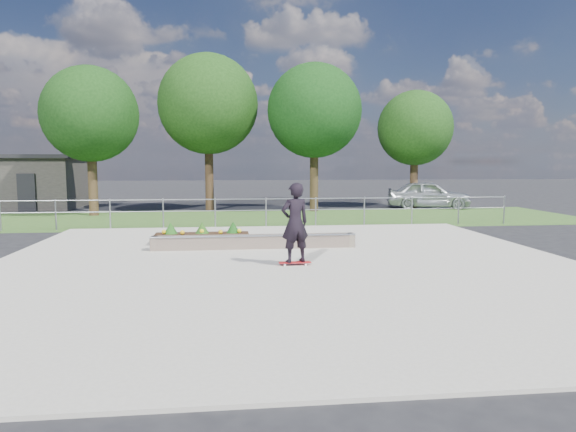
% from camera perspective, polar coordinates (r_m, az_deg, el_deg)
% --- Properties ---
extents(ground, '(120.00, 120.00, 0.00)m').
position_cam_1_polar(ground, '(13.06, -0.13, -5.51)').
color(ground, black).
rests_on(ground, ground).
extents(grass_verge, '(30.00, 8.00, 0.02)m').
position_cam_1_polar(grass_verge, '(23.90, -3.04, -0.21)').
color(grass_verge, '#325321').
rests_on(grass_verge, ground).
extents(concrete_slab, '(15.00, 15.00, 0.06)m').
position_cam_1_polar(concrete_slab, '(13.06, -0.13, -5.38)').
color(concrete_slab, '#A8A395').
rests_on(concrete_slab, ground).
extents(fence, '(20.06, 0.06, 1.20)m').
position_cam_1_polar(fence, '(20.35, -2.46, 0.84)').
color(fence, gray).
rests_on(fence, ground).
extents(building, '(8.40, 5.40, 3.00)m').
position_cam_1_polar(building, '(33.21, -28.79, 3.41)').
color(building, '#2D2B28').
rests_on(building, ground).
extents(tree_far_left, '(4.55, 4.55, 7.15)m').
position_cam_1_polar(tree_far_left, '(26.64, -21.13, 10.48)').
color(tree_far_left, '#362515').
rests_on(tree_far_left, ground).
extents(tree_mid_left, '(5.25, 5.25, 8.25)m').
position_cam_1_polar(tree_mid_left, '(27.90, -8.87, 12.14)').
color(tree_mid_left, black).
rests_on(tree_mid_left, ground).
extents(tree_mid_right, '(4.90, 4.90, 7.70)m').
position_cam_1_polar(tree_mid_right, '(27.21, 2.95, 11.57)').
color(tree_mid_right, '#2F2213').
rests_on(tree_mid_right, ground).
extents(tree_far_right, '(4.20, 4.20, 6.60)m').
position_cam_1_polar(tree_far_right, '(30.14, 13.95, 9.43)').
color(tree_far_right, '#302013').
rests_on(tree_far_right, ground).
extents(grind_ledge, '(6.00, 0.44, 0.43)m').
position_cam_1_polar(grind_ledge, '(15.22, -3.76, -2.85)').
color(grind_ledge, brown).
rests_on(grind_ledge, concrete_slab).
extents(planter_bed, '(3.00, 1.20, 0.61)m').
position_cam_1_polar(planter_bed, '(16.68, -9.55, -2.21)').
color(planter_bed, black).
rests_on(planter_bed, concrete_slab).
extents(skateboarder, '(0.83, 0.66, 2.05)m').
position_cam_1_polar(skateboarder, '(12.62, 0.78, -0.76)').
color(skateboarder, silver).
rests_on(skateboarder, concrete_slab).
extents(parked_car, '(4.88, 2.89, 1.56)m').
position_cam_1_polar(parked_car, '(29.88, 15.35, 2.32)').
color(parked_car, '#A0A5A9').
rests_on(parked_car, ground).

